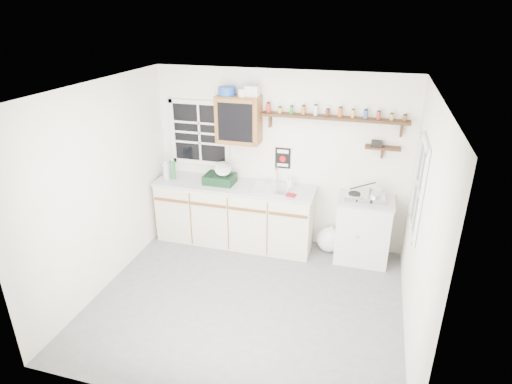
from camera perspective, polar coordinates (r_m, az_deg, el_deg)
room at (r=4.66m, az=-1.28°, el=-1.87°), size 3.64×3.24×2.54m
main_cabinet at (r=6.28m, az=-2.84°, el=-2.86°), size 2.31×0.63×0.92m
right_cabinet at (r=6.03m, az=14.08°, el=-4.84°), size 0.73×0.57×0.91m
sink at (r=5.95m, az=1.99°, el=0.59°), size 0.52×0.44×0.29m
upper_cabinet at (r=5.92m, az=-2.33°, el=9.61°), size 0.60×0.32×0.65m
upper_cabinet_clutter at (r=5.85m, az=-2.55°, el=13.28°), size 0.56×0.24×0.14m
spice_shelf at (r=5.71m, az=10.21°, el=9.81°), size 1.91×0.18×0.35m
secondary_shelf at (r=5.79m, az=16.32°, el=5.79°), size 0.45×0.16×0.24m
warning_sign at (r=6.06m, az=3.59°, el=4.53°), size 0.22×0.02×0.30m
window_back at (r=6.35m, az=-7.53°, el=7.80°), size 0.93×0.03×0.98m
window_right at (r=4.94m, az=20.93°, el=0.55°), size 0.03×0.78×1.08m
water_bottles at (r=6.37m, az=-11.50°, el=2.91°), size 0.18×0.11×0.31m
dish_rack at (r=6.11m, az=-4.71°, el=2.09°), size 0.43×0.33×0.32m
soap_bottle at (r=5.97m, az=4.65°, el=1.42°), size 0.11×0.11×0.18m
rag at (r=5.73m, az=4.62°, el=-0.41°), size 0.15×0.14×0.02m
hotplate at (r=5.80m, az=14.26°, el=-0.64°), size 0.55×0.33×0.08m
saucepan at (r=5.77m, az=15.57°, el=-0.00°), size 0.41×0.20×0.18m
trash_bag at (r=6.24m, az=9.74°, el=-6.23°), size 0.39×0.35×0.44m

